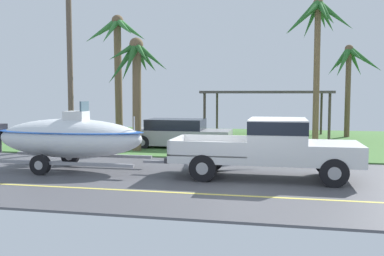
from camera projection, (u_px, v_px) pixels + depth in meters
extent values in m
cube|color=#4C4C51|center=(244.00, 182.00, 12.55)|extent=(36.00, 8.00, 0.06)
cube|color=#477538|center=(261.00, 141.00, 23.28)|extent=(36.00, 14.00, 0.11)
cube|color=#DBCC4C|center=(238.00, 196.00, 10.79)|extent=(34.20, 0.12, 0.01)
cube|color=silver|center=(264.00, 157.00, 13.05)|extent=(5.62, 2.05, 0.22)
cube|color=silver|center=(334.00, 149.00, 12.61)|extent=(1.57, 2.05, 0.38)
cube|color=silver|center=(278.00, 136.00, 12.91)|extent=(1.68, 2.05, 1.09)
cube|color=black|center=(278.00, 126.00, 12.89)|extent=(1.70, 2.07, 0.38)
cube|color=#9D9D9D|center=(212.00, 152.00, 13.37)|extent=(2.36, 2.05, 0.04)
cube|color=silver|center=(217.00, 142.00, 14.31)|extent=(2.36, 0.08, 0.45)
cube|color=silver|center=(206.00, 149.00, 12.39)|extent=(2.36, 0.08, 0.45)
cube|color=silver|center=(177.00, 144.00, 13.59)|extent=(0.08, 2.05, 0.45)
cube|color=#333338|center=(174.00, 156.00, 13.64)|extent=(0.12, 1.85, 0.16)
sphere|color=#B2B2B7|center=(170.00, 155.00, 13.66)|extent=(0.10, 0.10, 0.10)
cylinder|color=black|center=(327.00, 162.00, 13.56)|extent=(0.80, 0.28, 0.80)
cylinder|color=#9E9EA3|center=(327.00, 162.00, 13.56)|extent=(0.36, 0.29, 0.36)
cylinder|color=black|center=(334.00, 173.00, 11.77)|extent=(0.80, 0.28, 0.80)
cylinder|color=#9E9EA3|center=(334.00, 173.00, 11.77)|extent=(0.36, 0.29, 0.36)
cylinder|color=black|center=(213.00, 159.00, 14.31)|extent=(0.80, 0.28, 0.80)
cylinder|color=#9E9EA3|center=(213.00, 159.00, 14.31)|extent=(0.36, 0.29, 0.36)
cylinder|color=black|center=(203.00, 168.00, 12.53)|extent=(0.80, 0.28, 0.80)
cylinder|color=#9E9EA3|center=(203.00, 168.00, 12.53)|extent=(0.36, 0.29, 0.36)
cube|color=gray|center=(157.00, 162.00, 13.77)|extent=(0.90, 0.10, 0.08)
cube|color=gray|center=(83.00, 155.00, 15.29)|extent=(5.17, 0.12, 0.10)
cube|color=gray|center=(56.00, 163.00, 13.49)|extent=(5.17, 0.12, 0.10)
cylinder|color=black|center=(70.00, 156.00, 15.46)|extent=(0.64, 0.22, 0.64)
cylinder|color=#9E9EA3|center=(70.00, 156.00, 15.46)|extent=(0.29, 0.23, 0.29)
cylinder|color=black|center=(40.00, 165.00, 13.54)|extent=(0.64, 0.22, 0.64)
cylinder|color=#9E9EA3|center=(40.00, 165.00, 13.54)|extent=(0.29, 0.23, 0.29)
ellipsoid|color=silver|center=(70.00, 138.00, 14.33)|extent=(5.09, 1.84, 1.31)
ellipsoid|color=#1E4CA5|center=(70.00, 131.00, 14.32)|extent=(5.20, 1.88, 0.12)
cube|color=silver|center=(76.00, 121.00, 14.24)|extent=(0.70, 0.60, 0.65)
cube|color=slate|center=(84.00, 107.00, 14.14)|extent=(0.06, 0.56, 0.36)
cylinder|color=#4C4C51|center=(0.00, 142.00, 14.90)|extent=(0.12, 0.12, 0.72)
cylinder|color=silver|center=(134.00, 124.00, 13.82)|extent=(0.04, 0.04, 0.50)
cube|color=#99999E|center=(181.00, 137.00, 20.14)|extent=(4.72, 1.86, 0.70)
cube|color=black|center=(176.00, 124.00, 20.14)|extent=(2.64, 1.71, 0.50)
cylinder|color=black|center=(217.00, 140.00, 20.65)|extent=(0.66, 0.22, 0.66)
cylinder|color=#9E9EA3|center=(217.00, 140.00, 20.65)|extent=(0.30, 0.23, 0.30)
cylinder|color=black|center=(211.00, 144.00, 19.01)|extent=(0.66, 0.22, 0.66)
cylinder|color=#9E9EA3|center=(211.00, 144.00, 19.01)|extent=(0.30, 0.23, 0.30)
cylinder|color=black|center=(153.00, 139.00, 21.30)|extent=(0.66, 0.22, 0.66)
cylinder|color=#9E9EA3|center=(153.00, 139.00, 21.30)|extent=(0.30, 0.23, 0.30)
cylinder|color=black|center=(143.00, 142.00, 19.66)|extent=(0.66, 0.22, 0.66)
cylinder|color=#9E9EA3|center=(143.00, 142.00, 19.66)|extent=(0.30, 0.23, 0.30)
cylinder|color=#4C4238|center=(321.00, 114.00, 26.34)|extent=(0.14, 0.14, 2.59)
cylinder|color=#4C4238|center=(329.00, 119.00, 21.85)|extent=(0.14, 0.14, 2.59)
cylinder|color=#4C4238|center=(217.00, 113.00, 27.67)|extent=(0.14, 0.14, 2.59)
cylinder|color=#4C4238|center=(205.00, 117.00, 23.18)|extent=(0.14, 0.14, 2.59)
cube|color=#4C4742|center=(267.00, 92.00, 24.65)|extent=(7.01, 5.10, 0.14)
cylinder|color=brown|center=(317.00, 77.00, 19.71)|extent=(0.28, 0.43, 6.72)
cone|color=#2D6B2D|center=(336.00, 16.00, 19.28)|extent=(1.77, 0.47, 1.52)
cone|color=#2D6B2D|center=(326.00, 18.00, 19.88)|extent=(1.19, 1.35, 1.43)
cone|color=#2D6B2D|center=(322.00, 16.00, 20.20)|extent=(0.87, 1.85, 1.25)
cone|color=#2D6B2D|center=(311.00, 21.00, 20.04)|extent=(0.94, 1.32, 1.64)
cone|color=#2D6B2D|center=(302.00, 19.00, 19.97)|extent=(1.79, 1.10, 1.55)
cone|color=#2D6B2D|center=(303.00, 18.00, 19.51)|extent=(1.72, 0.70, 1.67)
cone|color=#2D6B2D|center=(312.00, 9.00, 18.90)|extent=(1.00, 1.59, 1.08)
cone|color=#2D6B2D|center=(323.00, 10.00, 18.81)|extent=(0.62, 1.54, 1.17)
cone|color=#2D6B2D|center=(326.00, 13.00, 19.06)|extent=(1.14, 1.23, 1.35)
sphere|color=brown|center=(318.00, 3.00, 19.44)|extent=(0.45, 0.45, 0.45)
cylinder|color=brown|center=(118.00, 83.00, 21.96)|extent=(0.38, 0.49, 6.29)
cone|color=#387A38|center=(131.00, 30.00, 21.46)|extent=(1.82, 0.68, 1.36)
cone|color=#387A38|center=(129.00, 28.00, 22.07)|extent=(1.28, 1.30, 1.01)
cone|color=#387A38|center=(119.00, 33.00, 22.23)|extent=(0.53, 1.22, 1.33)
cone|color=#387A38|center=(108.00, 28.00, 22.06)|extent=(1.43, 0.74, 0.90)
cone|color=#387A38|center=(102.00, 31.00, 21.59)|extent=(1.85, 1.08, 1.44)
cone|color=#387A38|center=(110.00, 31.00, 20.98)|extent=(0.46, 1.83, 1.52)
cone|color=#387A38|center=(124.00, 27.00, 21.04)|extent=(1.53, 1.54, 1.16)
sphere|color=brown|center=(118.00, 21.00, 21.70)|extent=(0.60, 0.60, 0.60)
cylinder|color=brown|center=(348.00, 94.00, 24.73)|extent=(0.31, 0.33, 5.15)
cone|color=#2D6B2D|center=(365.00, 60.00, 24.25)|extent=(2.05, 0.74, 1.63)
cone|color=#2D6B2D|center=(355.00, 62.00, 24.97)|extent=(1.30, 1.41, 1.71)
cone|color=#2D6B2D|center=(343.00, 58.00, 25.01)|extent=(1.05, 1.25, 1.29)
cone|color=#2D6B2D|center=(339.00, 62.00, 24.65)|extent=(1.45, 0.48, 1.69)
cone|color=#2D6B2D|center=(343.00, 63.00, 24.12)|extent=(1.25, 1.57, 1.87)
cone|color=#2D6B2D|center=(357.00, 55.00, 24.02)|extent=(1.02, 1.25, 1.05)
sphere|color=brown|center=(349.00, 49.00, 24.52)|extent=(0.49, 0.49, 0.49)
cylinder|color=brown|center=(137.00, 99.00, 18.78)|extent=(0.38, 0.50, 4.72)
cone|color=#286028|center=(152.00, 57.00, 18.45)|extent=(1.62, 0.41, 1.36)
cone|color=#286028|center=(146.00, 58.00, 18.81)|extent=(1.22, 1.02, 1.40)
cone|color=#286028|center=(142.00, 58.00, 19.33)|extent=(0.41, 1.66, 1.39)
cone|color=#286028|center=(129.00, 63.00, 19.19)|extent=(1.38, 1.26, 1.75)
cone|color=#286028|center=(122.00, 64.00, 18.67)|extent=(1.55, 0.63, 1.90)
cone|color=#286028|center=(123.00, 52.00, 18.30)|extent=(1.24, 1.17, 0.97)
cone|color=#286028|center=(131.00, 57.00, 18.18)|extent=(0.59, 1.35, 1.44)
cone|color=#286028|center=(142.00, 52.00, 17.99)|extent=(1.18, 1.42, 1.06)
sphere|color=brown|center=(136.00, 45.00, 18.59)|extent=(0.61, 0.61, 0.61)
cylinder|color=brown|center=(70.00, 62.00, 18.72)|extent=(0.24, 0.24, 7.92)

